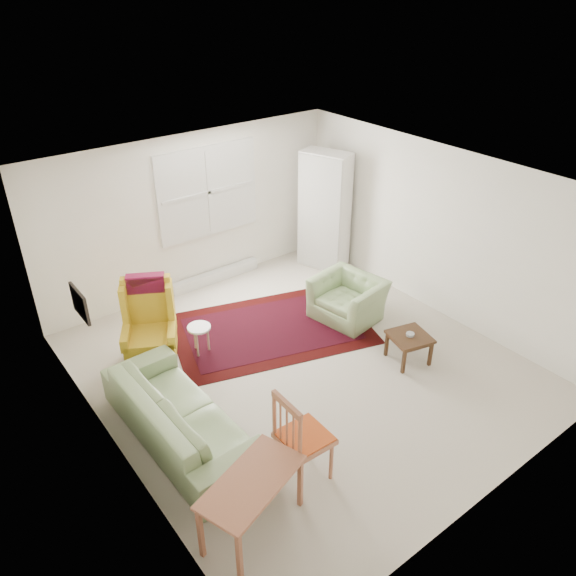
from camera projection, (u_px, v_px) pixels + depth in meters
room at (294, 276)px, 6.93m from camera, size 5.04×5.54×2.51m
rug at (271, 328)px, 8.14m from camera, size 3.18×2.52×0.03m
sofa at (180, 406)px, 6.07m from camera, size 0.94×2.27×0.91m
armchair at (348, 295)px, 8.26m from camera, size 0.99×1.09×0.75m
wingback_chair at (149, 325)px, 7.22m from camera, size 0.92×0.93×1.15m
coffee_table at (408, 348)px, 7.41m from camera, size 0.60×0.60×0.40m
stool at (200, 339)px, 7.57m from camera, size 0.40×0.40×0.42m
cabinet at (325, 211)px, 9.40m from camera, size 0.68×0.90×2.02m
desk at (253, 505)px, 5.11m from camera, size 1.14×0.82×0.65m
desk_chair at (305, 436)px, 5.55m from camera, size 0.49×0.49×1.10m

